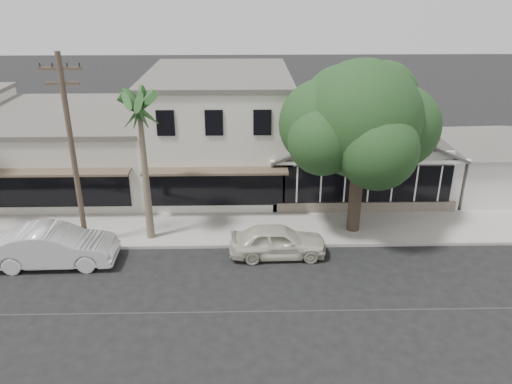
{
  "coord_description": "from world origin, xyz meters",
  "views": [
    {
      "loc": [
        -1.44,
        -15.65,
        11.67
      ],
      "look_at": [
        -0.97,
        6.0,
        2.4
      ],
      "focal_mm": 35.0,
      "sensor_mm": 36.0,
      "label": 1
    }
  ],
  "objects_px": {
    "car_0": "(278,241)",
    "car_1": "(54,246)",
    "shade_tree": "(359,122)",
    "utility_pole": "(72,150)"
  },
  "relations": [
    {
      "from": "car_0",
      "to": "car_1",
      "type": "xyz_separation_m",
      "value": [
        -9.85,
        -0.51,
        0.13
      ]
    },
    {
      "from": "car_1",
      "to": "shade_tree",
      "type": "relative_size",
      "value": 0.63
    },
    {
      "from": "car_1",
      "to": "shade_tree",
      "type": "bearing_deg",
      "value": -79.29
    },
    {
      "from": "car_0",
      "to": "utility_pole",
      "type": "bearing_deg",
      "value": 82.23
    },
    {
      "from": "car_0",
      "to": "car_1",
      "type": "bearing_deg",
      "value": 91.64
    },
    {
      "from": "utility_pole",
      "to": "car_0",
      "type": "bearing_deg",
      "value": -6.44
    },
    {
      "from": "car_1",
      "to": "car_0",
      "type": "bearing_deg",
      "value": -88.73
    },
    {
      "from": "utility_pole",
      "to": "shade_tree",
      "type": "relative_size",
      "value": 1.06
    },
    {
      "from": "car_0",
      "to": "car_1",
      "type": "height_order",
      "value": "car_1"
    },
    {
      "from": "car_0",
      "to": "shade_tree",
      "type": "distance_m",
      "value": 6.67
    }
  ]
}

